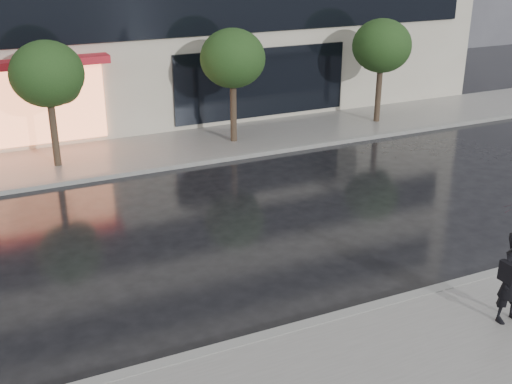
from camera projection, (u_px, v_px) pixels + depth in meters
ground at (291, 301)px, 12.94m from camera, size 120.00×120.00×0.00m
sidewalk_far at (149, 152)px, 21.53m from camera, size 60.00×3.50×0.12m
curb_near at (316, 324)px, 12.07m from camera, size 60.00×0.25×0.14m
curb_far at (164, 168)px, 20.05m from camera, size 60.00×0.25×0.14m
tree_mid_west at (49, 76)px, 19.12m from camera, size 2.20×2.20×3.99m
tree_mid_east at (234, 60)px, 21.46m from camera, size 2.20×2.20×3.99m
tree_far_east at (383, 48)px, 23.80m from camera, size 2.20×2.20×3.99m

